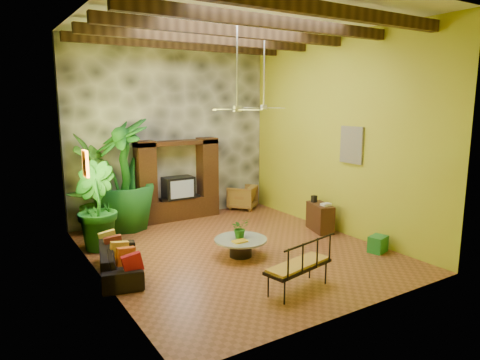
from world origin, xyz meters
TOP-DOWN VIEW (x-y plane):
  - ground at (0.00, 0.00)m, footprint 7.00×7.00m
  - ceiling at (0.00, 0.00)m, footprint 6.00×7.00m
  - back_wall at (0.00, 3.50)m, footprint 6.00×0.02m
  - left_wall at (-3.00, 0.00)m, footprint 0.02×7.00m
  - right_wall at (3.00, 0.00)m, footprint 0.02×7.00m
  - stone_accent_wall at (0.00, 3.44)m, footprint 5.98×0.10m
  - ceiling_beams at (0.00, 0.00)m, footprint 5.95×5.36m
  - entertainment_center at (0.00, 3.14)m, footprint 2.40×0.55m
  - ceiling_fan_front at (-0.20, -0.40)m, footprint 1.28×1.28m
  - ceiling_fan_back at (1.60, 1.20)m, footprint 1.28×1.28m
  - wall_art_mask at (-2.96, 1.00)m, footprint 0.06×0.32m
  - wall_art_painting at (2.96, -0.60)m, footprint 0.06×0.70m
  - sofa at (-2.65, 0.01)m, footprint 1.15×2.01m
  - wicker_armchair at (2.19, 3.15)m, footprint 1.14×1.14m
  - tall_plant_a at (-2.39, 2.91)m, footprint 1.54×1.63m
  - tall_plant_b at (-2.65, 1.80)m, footprint 1.15×1.30m
  - tall_plant_c at (-1.60, 3.00)m, footprint 1.92×1.92m
  - coffee_table at (-0.12, -0.40)m, footprint 1.15×1.15m
  - centerpiece_plant at (-0.08, -0.32)m, footprint 0.41×0.36m
  - yellow_tray at (-0.25, -0.58)m, footprint 0.30×0.21m
  - iron_bench at (-0.16, -2.48)m, footprint 1.44×0.77m
  - side_console at (2.65, 0.09)m, footprint 0.65×0.98m
  - green_bin at (2.65, -1.82)m, footprint 0.49×0.42m

SIDE VIEW (x-z plane):
  - ground at x=0.00m, z-range 0.00..0.00m
  - green_bin at x=2.65m, z-range 0.00..0.37m
  - coffee_table at x=-0.12m, z-range 0.06..0.46m
  - sofa at x=-2.65m, z-range 0.00..0.55m
  - side_console at x=2.65m, z-range 0.00..0.72m
  - wicker_armchair at x=2.19m, z-range 0.00..0.75m
  - yellow_tray at x=-0.25m, z-range 0.40..0.43m
  - iron_bench at x=-0.16m, z-range 0.26..0.83m
  - centerpiece_plant at x=-0.08m, z-range 0.40..0.83m
  - entertainment_center at x=0.00m, z-range -0.18..2.12m
  - tall_plant_b at x=-2.65m, z-range 0.00..2.01m
  - tall_plant_a at x=-2.39m, z-range 0.00..2.57m
  - tall_plant_c at x=-1.60m, z-range 0.00..2.91m
  - wall_art_mask at x=-2.96m, z-range 1.83..2.38m
  - wall_art_painting at x=2.96m, z-range 1.85..2.75m
  - back_wall at x=0.00m, z-range 0.00..5.00m
  - left_wall at x=-3.00m, z-range 0.00..5.00m
  - right_wall at x=3.00m, z-range 0.00..5.00m
  - stone_accent_wall at x=0.00m, z-range 0.01..4.99m
  - ceiling_fan_front at x=-0.20m, z-range 2.47..4.33m
  - ceiling_fan_back at x=1.60m, z-range 2.47..4.33m
  - ceiling_beams at x=0.00m, z-range 4.67..4.89m
  - ceiling at x=0.00m, z-range 4.99..5.01m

